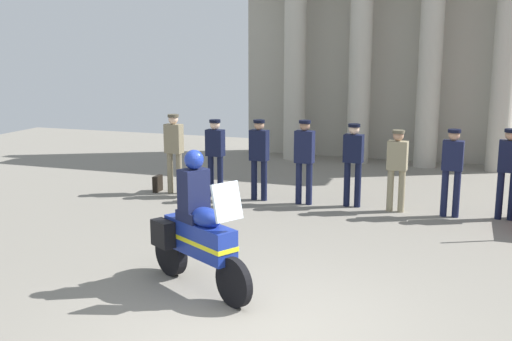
% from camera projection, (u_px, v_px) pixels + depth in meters
% --- Properties ---
extents(ground_plane, '(28.00, 28.00, 0.00)m').
position_uv_depth(ground_plane, '(258.00, 326.00, 7.24)').
color(ground_plane, gray).
extents(colonnade_backdrop, '(8.81, 1.46, 6.49)m').
position_uv_depth(colonnade_backdrop, '(398.00, 39.00, 16.83)').
color(colonnade_backdrop, '#A49F91').
rests_on(colonnade_backdrop, ground_plane).
extents(officer_in_row_0, '(0.40, 0.25, 1.76)m').
position_uv_depth(officer_in_row_0, '(174.00, 147.00, 13.51)').
color(officer_in_row_0, '#7A7056').
rests_on(officer_in_row_0, ground_plane).
extents(officer_in_row_1, '(0.40, 0.25, 1.67)m').
position_uv_depth(officer_in_row_1, '(215.00, 151.00, 13.29)').
color(officer_in_row_1, black).
rests_on(officer_in_row_1, ground_plane).
extents(officer_in_row_2, '(0.40, 0.25, 1.71)m').
position_uv_depth(officer_in_row_2, '(259.00, 153.00, 12.92)').
color(officer_in_row_2, black).
rests_on(officer_in_row_2, ground_plane).
extents(officer_in_row_3, '(0.40, 0.25, 1.75)m').
position_uv_depth(officer_in_row_3, '(304.00, 155.00, 12.58)').
color(officer_in_row_3, '#141938').
rests_on(officer_in_row_3, ground_plane).
extents(officer_in_row_4, '(0.40, 0.25, 1.70)m').
position_uv_depth(officer_in_row_4, '(353.00, 158.00, 12.39)').
color(officer_in_row_4, black).
rests_on(officer_in_row_4, ground_plane).
extents(officer_in_row_5, '(0.40, 0.25, 1.63)m').
position_uv_depth(officer_in_row_5, '(397.00, 164.00, 12.02)').
color(officer_in_row_5, gray).
rests_on(officer_in_row_5, ground_plane).
extents(officer_in_row_6, '(0.40, 0.25, 1.69)m').
position_uv_depth(officer_in_row_6, '(452.00, 166.00, 11.65)').
color(officer_in_row_6, '#141938').
rests_on(officer_in_row_6, ground_plane).
extents(officer_in_row_7, '(0.40, 0.25, 1.72)m').
position_uv_depth(officer_in_row_7, '(508.00, 167.00, 11.45)').
color(officer_in_row_7, black).
rests_on(officer_in_row_7, ground_plane).
extents(motorcycle_with_rider, '(1.85, 1.23, 1.90)m').
position_uv_depth(motorcycle_with_rider, '(197.00, 232.00, 8.22)').
color(motorcycle_with_rider, black).
rests_on(motorcycle_with_rider, ground_plane).
extents(briefcase_on_ground, '(0.10, 0.32, 0.36)m').
position_uv_depth(briefcase_on_ground, '(158.00, 184.00, 13.85)').
color(briefcase_on_ground, black).
rests_on(briefcase_on_ground, ground_plane).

